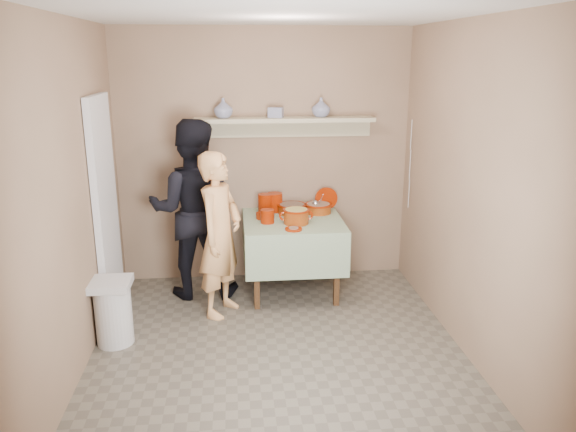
{
  "coord_description": "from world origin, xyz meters",
  "views": [
    {
      "loc": [
        -0.32,
        -3.99,
        2.33
      ],
      "look_at": [
        0.15,
        0.75,
        0.95
      ],
      "focal_mm": 35.0,
      "sensor_mm": 36.0,
      "label": 1
    }
  ],
  "objects": [
    {
      "name": "tile_panel",
      "position": [
        -1.46,
        0.95,
        1.0
      ],
      "size": [
        0.06,
        0.7,
        2.0
      ],
      "primitive_type": "cube",
      "color": "silver",
      "rests_on": "ground"
    },
    {
      "name": "plate_stack_b",
      "position": [
        0.09,
        1.59,
        0.86
      ],
      "size": [
        0.16,
        0.16,
        0.19
      ],
      "primitive_type": "cylinder",
      "color": "#781601",
      "rests_on": "serving_table"
    },
    {
      "name": "plate_stack_a",
      "position": [
        -0.01,
        1.55,
        0.86
      ],
      "size": [
        0.15,
        0.15,
        0.19
      ],
      "primitive_type": "cylinder",
      "color": "#781601",
      "rests_on": "serving_table"
    },
    {
      "name": "bowl_stack",
      "position": [
        -0.01,
        1.18,
        0.83
      ],
      "size": [
        0.13,
        0.13,
        0.13
      ],
      "primitive_type": "cylinder",
      "color": "#781601",
      "rests_on": "serving_table"
    },
    {
      "name": "cazuela_meat_a",
      "position": [
        0.26,
        1.5,
        0.82
      ],
      "size": [
        0.3,
        0.3,
        0.1
      ],
      "color": "maroon",
      "rests_on": "serving_table"
    },
    {
      "name": "front_plate",
      "position": [
        0.22,
        0.93,
        0.77
      ],
      "size": [
        0.16,
        0.16,
        0.03
      ],
      "color": "#781601",
      "rests_on": "serving_table"
    },
    {
      "name": "trash_bin",
      "position": [
        -1.34,
        0.35,
        0.28
      ],
      "size": [
        0.32,
        0.32,
        0.56
      ],
      "color": "silver",
      "rests_on": "ground"
    },
    {
      "name": "propped_lid",
      "position": [
        0.63,
        1.6,
        0.88
      ],
      "size": [
        0.23,
        0.04,
        0.23
      ],
      "primitive_type": "cylinder",
      "rotation": [
        1.48,
        0.0,
        -0.0
      ],
      "color": "#781601",
      "rests_on": "serving_table"
    },
    {
      "name": "electrical_cord",
      "position": [
        1.47,
        1.48,
        1.25
      ],
      "size": [
        0.01,
        0.05,
        0.9
      ],
      "color": "silver",
      "rests_on": "wall_shelf"
    },
    {
      "name": "cazuela_rice",
      "position": [
        0.27,
        1.14,
        0.85
      ],
      "size": [
        0.33,
        0.25,
        0.14
      ],
      "color": "maroon",
      "rests_on": "serving_table"
    },
    {
      "name": "person_cook",
      "position": [
        -0.46,
        0.86,
        0.76
      ],
      "size": [
        0.58,
        0.66,
        1.52
      ],
      "primitive_type": "imported",
      "rotation": [
        0.0,
        0.0,
        1.1
      ],
      "color": "#E4A262",
      "rests_on": "ground"
    },
    {
      "name": "room_shell",
      "position": [
        0.0,
        0.0,
        1.61
      ],
      "size": [
        3.04,
        3.54,
        2.62
      ],
      "color": "#8F7158",
      "rests_on": "ground"
    },
    {
      "name": "ladle",
      "position": [
        0.5,
        1.46,
        0.87
      ],
      "size": [
        0.08,
        0.26,
        0.19
      ],
      "color": "silver",
      "rests_on": "cazuela_meat_b"
    },
    {
      "name": "ceramic_box",
      "position": [
        0.11,
        1.62,
        1.77
      ],
      "size": [
        0.16,
        0.14,
        0.1
      ],
      "primitive_type": "cube",
      "rotation": [
        0.0,
        0.0,
        -0.3
      ],
      "color": "navy",
      "rests_on": "wall_shelf"
    },
    {
      "name": "ground",
      "position": [
        0.0,
        0.0,
        0.0
      ],
      "size": [
        3.5,
        3.5,
        0.0
      ],
      "primitive_type": "plane",
      "color": "#60594B",
      "rests_on": "ground"
    },
    {
      "name": "person_helper",
      "position": [
        -0.73,
        1.32,
        0.88
      ],
      "size": [
        0.87,
        0.69,
        1.75
      ],
      "primitive_type": "imported",
      "rotation": [
        0.0,
        0.0,
        -3.18
      ],
      "color": "black",
      "rests_on": "ground"
    },
    {
      "name": "serving_table",
      "position": [
        0.25,
        1.28,
        0.64
      ],
      "size": [
        0.97,
        0.97,
        0.76
      ],
      "color": "#4C2D16",
      "rests_on": "ground"
    },
    {
      "name": "cazuela_meat_b",
      "position": [
        0.53,
        1.49,
        0.82
      ],
      "size": [
        0.28,
        0.28,
        0.1
      ],
      "color": "maroon",
      "rests_on": "serving_table"
    },
    {
      "name": "wall_shelf",
      "position": [
        0.2,
        1.65,
        1.67
      ],
      "size": [
        1.8,
        0.25,
        0.21
      ],
      "color": "tan",
      "rests_on": "room_shell"
    },
    {
      "name": "vase_left",
      "position": [
        -0.4,
        1.63,
        1.82
      ],
      "size": [
        0.26,
        0.26,
        0.19
      ],
      "primitive_type": "imported",
      "rotation": [
        0.0,
        0.0,
        0.89
      ],
      "color": "navy",
      "rests_on": "wall_shelf"
    },
    {
      "name": "vase_right",
      "position": [
        0.57,
        1.64,
        1.82
      ],
      "size": [
        0.22,
        0.22,
        0.19
      ],
      "primitive_type": "imported",
      "rotation": [
        0.0,
        0.0,
        -0.23
      ],
      "color": "navy",
      "rests_on": "wall_shelf"
    },
    {
      "name": "empty_bowl",
      "position": [
        -0.02,
        1.35,
        0.79
      ],
      "size": [
        0.18,
        0.18,
        0.05
      ],
      "primitive_type": "cylinder",
      "color": "#781601",
      "rests_on": "serving_table"
    }
  ]
}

